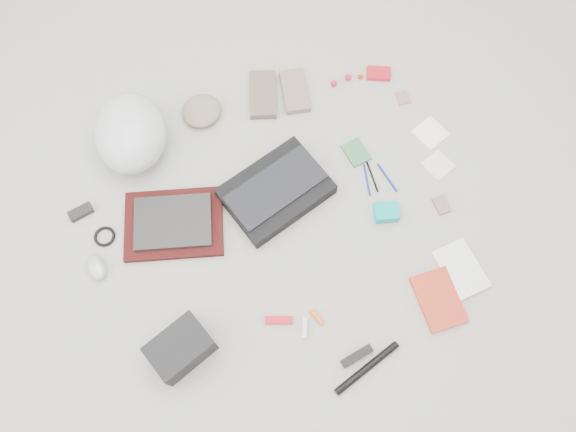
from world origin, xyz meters
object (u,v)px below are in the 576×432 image
object	(u,v)px
book_red	(438,299)
bike_helmet	(131,133)
laptop	(173,222)
messenger_bag	(276,191)
accordion_wallet	(386,212)
camera_bag	(181,348)

from	to	relation	value
book_red	bike_helmet	bearing A→B (deg)	133.62
laptop	bike_helmet	world-z (taller)	bike_helmet
messenger_bag	accordion_wallet	bearing A→B (deg)	-48.42
bike_helmet	camera_bag	xyz separation A→B (m)	(-0.04, -0.89, -0.04)
messenger_bag	laptop	xyz separation A→B (m)	(-0.43, 0.01, 0.00)
messenger_bag	camera_bag	size ratio (longest dim) A/B	1.89
messenger_bag	book_red	xyz separation A→B (m)	(0.44, -0.61, -0.02)
bike_helmet	accordion_wallet	xyz separation A→B (m)	(0.87, -0.63, -0.09)
accordion_wallet	bike_helmet	bearing A→B (deg)	158.66
messenger_bag	laptop	distance (m)	0.43
book_red	accordion_wallet	xyz separation A→B (m)	(-0.05, 0.39, 0.01)
laptop	camera_bag	bearing A→B (deg)	-86.11
bike_helmet	camera_bag	bearing A→B (deg)	-80.57
laptop	accordion_wallet	size ratio (longest dim) A/B	3.21
accordion_wallet	laptop	bearing A→B (deg)	178.48
bike_helmet	accordion_wallet	bearing A→B (deg)	-24.01
messenger_bag	bike_helmet	size ratio (longest dim) A/B	1.11
messenger_bag	book_red	distance (m)	0.76
camera_bag	laptop	bearing A→B (deg)	58.16
messenger_bag	accordion_wallet	size ratio (longest dim) A/B	4.28
bike_helmet	camera_bag	world-z (taller)	bike_helmet
messenger_bag	accordion_wallet	distance (m)	0.45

